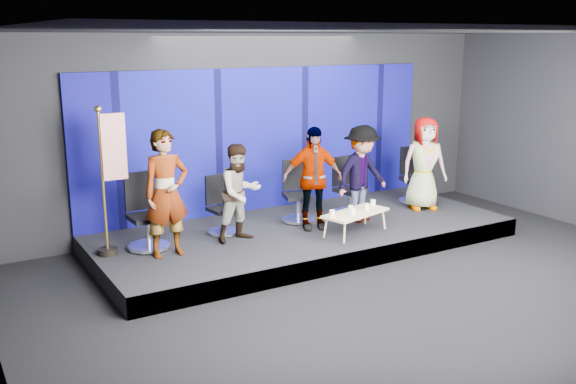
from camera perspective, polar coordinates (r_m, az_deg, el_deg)
name	(u,v)px	position (r m, az deg, el deg)	size (l,w,h in m)	color
ground	(399,293)	(9.09, 9.82, -8.80)	(10.00, 10.00, 0.00)	black
room_walls	(406,117)	(8.47, 10.49, 6.58)	(10.02, 8.02, 3.51)	black
riser	(304,235)	(10.93, 1.40, -3.86)	(7.00, 3.00, 0.30)	black
backdrop	(263,139)	(11.83, -2.27, 4.70)	(7.00, 0.08, 2.60)	#0B0860
chair_a	(146,224)	(9.95, -12.49, -2.79)	(0.68, 0.68, 1.15)	silver
panelist_a	(166,194)	(9.42, -10.77, -0.14)	(0.68, 0.45, 1.87)	black
chair_b	(222,215)	(10.52, -5.90, -2.01)	(0.60, 0.60, 0.95)	silver
panelist_b	(240,193)	(10.01, -4.31, -0.07)	(0.75, 0.58, 1.54)	black
chair_c	(297,201)	(11.16, 0.84, -0.83)	(0.74, 0.74, 1.06)	silver
panelist_c	(312,178)	(10.61, 2.19, 1.24)	(1.01, 0.42, 1.72)	black
chair_d	(348,195)	(11.66, 5.35, -0.30)	(0.67, 0.67, 1.04)	silver
panelist_d	(362,174)	(11.11, 6.57, 1.62)	(1.08, 0.62, 1.68)	black
chair_e	(413,184)	(12.67, 11.09, 0.67)	(0.76, 0.76, 1.06)	silver
panelist_e	(424,164)	(12.10, 12.00, 2.49)	(0.84, 0.55, 1.72)	black
coffee_table	(355,214)	(10.50, 6.02, -1.92)	(1.27, 0.80, 0.36)	tan
mug_a	(332,213)	(10.16, 3.95, -1.92)	(0.09, 0.09, 0.11)	white
mug_b	(353,211)	(10.33, 5.79, -1.72)	(0.08, 0.08, 0.10)	white
mug_c	(351,208)	(10.53, 5.58, -1.44)	(0.08, 0.08, 0.09)	white
mug_d	(367,207)	(10.63, 7.04, -1.30)	(0.09, 0.09, 0.10)	white
mug_e	(373,203)	(10.91, 7.56, -0.94)	(0.08, 0.08, 0.10)	white
flag_stand	(110,177)	(9.62, -15.50, 1.31)	(0.50, 0.29, 2.20)	black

